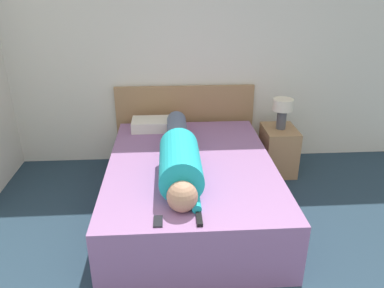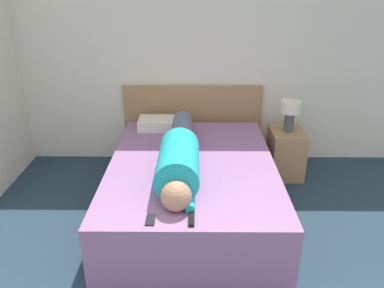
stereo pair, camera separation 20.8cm
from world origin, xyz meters
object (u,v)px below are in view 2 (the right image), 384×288
(person_lying, at_px, (179,156))
(bed, at_px, (192,187))
(nightstand, at_px, (286,153))
(pillow_near_headboard, at_px, (164,123))
(tv_remote, at_px, (192,219))
(cell_phone, at_px, (150,220))
(table_lamp, at_px, (290,111))

(person_lying, bearing_deg, bed, 58.67)
(nightstand, relative_size, pillow_near_headboard, 0.95)
(pillow_near_headboard, distance_m, tv_remote, 1.79)
(tv_remote, relative_size, cell_phone, 1.15)
(pillow_near_headboard, relative_size, cell_phone, 4.33)
(nightstand, xyz_separation_m, table_lamp, (0.00, 0.00, 0.50))
(pillow_near_headboard, bearing_deg, bed, -69.07)
(tv_remote, bearing_deg, nightstand, 57.79)
(bed, distance_m, person_lying, 0.46)
(table_lamp, distance_m, person_lying, 1.49)
(person_lying, relative_size, pillow_near_headboard, 3.07)
(bed, bearing_deg, table_lamp, 35.61)
(pillow_near_headboard, relative_size, tv_remote, 3.76)
(person_lying, height_order, cell_phone, person_lying)
(person_lying, bearing_deg, table_lamp, 38.77)
(bed, bearing_deg, cell_phone, -107.33)
(bed, relative_size, person_lying, 1.20)
(bed, relative_size, table_lamp, 6.07)
(bed, distance_m, table_lamp, 1.39)
(nightstand, bearing_deg, table_lamp, 0.00)
(bed, xyz_separation_m, pillow_near_headboard, (-0.32, 0.84, 0.32))
(cell_phone, bearing_deg, table_lamp, 51.25)
(person_lying, bearing_deg, cell_phone, -103.47)
(bed, height_order, cell_phone, cell_phone)
(nightstand, relative_size, tv_remote, 3.57)
(bed, distance_m, nightstand, 1.30)
(table_lamp, height_order, pillow_near_headboard, table_lamp)
(nightstand, bearing_deg, pillow_near_headboard, 176.36)
(bed, relative_size, nightstand, 3.89)
(pillow_near_headboard, height_order, tv_remote, pillow_near_headboard)
(nightstand, relative_size, cell_phone, 4.12)
(bed, xyz_separation_m, table_lamp, (1.05, 0.75, 0.50))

